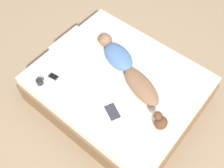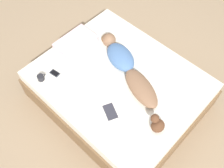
% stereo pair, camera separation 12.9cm
% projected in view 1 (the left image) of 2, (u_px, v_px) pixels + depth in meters
% --- Properties ---
extents(ground_plane, '(12.00, 12.00, 0.00)m').
position_uv_depth(ground_plane, '(118.00, 99.00, 3.98)').
color(ground_plane, '#9E8466').
extents(bed, '(1.82, 2.20, 0.57)m').
position_uv_depth(bed, '(118.00, 89.00, 3.75)').
color(bed, brown).
rests_on(bed, ground_plane).
extents(person, '(0.67, 1.35, 0.20)m').
position_uv_depth(person, '(125.00, 65.00, 3.52)').
color(person, brown).
rests_on(person, bed).
extents(open_magazine, '(0.50, 0.46, 0.01)m').
position_uv_depth(open_magazine, '(105.00, 115.00, 3.19)').
color(open_magazine, silver).
rests_on(open_magazine, bed).
extents(coffee_mug, '(0.12, 0.09, 0.08)m').
position_uv_depth(coffee_mug, '(40.00, 82.00, 3.42)').
color(coffee_mug, '#232328').
rests_on(coffee_mug, bed).
extents(cell_phone, '(0.10, 0.15, 0.01)m').
position_uv_depth(cell_phone, '(53.00, 76.00, 3.51)').
color(cell_phone, '#333842').
rests_on(cell_phone, bed).
extents(plush_toy, '(0.17, 0.19, 0.23)m').
position_uv_depth(plush_toy, '(160.00, 121.00, 3.05)').
color(plush_toy, brown).
rests_on(plush_toy, bed).
extents(pillow, '(0.57, 0.37, 0.11)m').
position_uv_depth(pillow, '(73.00, 45.00, 3.76)').
color(pillow, beige).
rests_on(pillow, bed).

